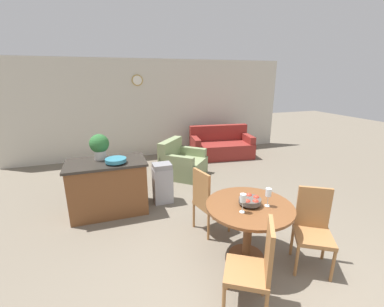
# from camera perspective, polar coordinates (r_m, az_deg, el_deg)

# --- Properties ---
(wall_back) EXTENTS (8.00, 0.09, 2.70)m
(wall_back) POSITION_cam_1_polar(r_m,az_deg,el_deg) (7.50, -8.44, 9.83)
(wall_back) COLOR beige
(wall_back) RESTS_ON ground_plane
(dining_table) EXTENTS (1.06, 1.06, 0.75)m
(dining_table) POSITION_cam_1_polar(r_m,az_deg,el_deg) (3.32, 12.48, -13.72)
(dining_table) COLOR brown
(dining_table) RESTS_ON ground_plane
(dining_chair_near_left) EXTENTS (0.58, 0.58, 0.98)m
(dining_chair_near_left) POSITION_cam_1_polar(r_m,az_deg,el_deg) (2.73, 13.98, -22.94)
(dining_chair_near_left) COLOR #9E6B3D
(dining_chair_near_left) RESTS_ON ground_plane
(dining_chair_near_right) EXTENTS (0.58, 0.58, 0.98)m
(dining_chair_near_right) POSITION_cam_1_polar(r_m,az_deg,el_deg) (3.52, 25.33, -14.30)
(dining_chair_near_right) COLOR #9E6B3D
(dining_chair_near_right) RESTS_ON ground_plane
(dining_chair_far_side) EXTENTS (0.50, 0.50, 0.98)m
(dining_chair_far_side) POSITION_cam_1_polar(r_m,az_deg,el_deg) (3.81, 3.42, -10.10)
(dining_chair_far_side) COLOR #9E6B3D
(dining_chair_far_side) RESTS_ON ground_plane
(fruit_bowl) EXTENTS (0.27, 0.27, 0.12)m
(fruit_bowl) POSITION_cam_1_polar(r_m,az_deg,el_deg) (3.21, 12.76, -10.11)
(fruit_bowl) COLOR #4C4742
(fruit_bowl) RESTS_ON dining_table
(wine_glass_left) EXTENTS (0.07, 0.07, 0.23)m
(wine_glass_left) POSITION_cam_1_polar(r_m,az_deg,el_deg) (2.99, 11.26, -9.85)
(wine_glass_left) COLOR silver
(wine_glass_left) RESTS_ON dining_table
(wine_glass_right) EXTENTS (0.07, 0.07, 0.23)m
(wine_glass_right) POSITION_cam_1_polar(r_m,az_deg,el_deg) (3.20, 16.62, -8.42)
(wine_glass_right) COLOR silver
(wine_glass_right) RESTS_ON dining_table
(kitchen_island) EXTENTS (1.28, 0.74, 0.91)m
(kitchen_island) POSITION_cam_1_polar(r_m,az_deg,el_deg) (4.59, -18.08, -7.03)
(kitchen_island) COLOR brown
(kitchen_island) RESTS_ON ground_plane
(teal_bowl) EXTENTS (0.33, 0.33, 0.08)m
(teal_bowl) POSITION_cam_1_polar(r_m,az_deg,el_deg) (4.27, -16.57, -1.44)
(teal_bowl) COLOR teal
(teal_bowl) RESTS_ON kitchen_island
(potted_plant) EXTENTS (0.32, 0.32, 0.43)m
(potted_plant) POSITION_cam_1_polar(r_m,az_deg,el_deg) (4.52, -19.89, 1.74)
(potted_plant) COLOR beige
(potted_plant) RESTS_ON kitchen_island
(trash_bin) EXTENTS (0.34, 0.28, 0.75)m
(trash_bin) POSITION_cam_1_polar(r_m,az_deg,el_deg) (4.76, -6.56, -6.54)
(trash_bin) COLOR #9E9EA3
(trash_bin) RESTS_ON ground_plane
(couch) EXTENTS (1.81, 1.08, 0.87)m
(couch) POSITION_cam_1_polar(r_m,az_deg,el_deg) (7.43, 6.47, 1.54)
(couch) COLOR maroon
(couch) RESTS_ON ground_plane
(armchair) EXTENTS (1.24, 1.24, 0.83)m
(armchair) POSITION_cam_1_polar(r_m,az_deg,el_deg) (5.99, -2.27, -2.30)
(armchair) COLOR gray
(armchair) RESTS_ON ground_plane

